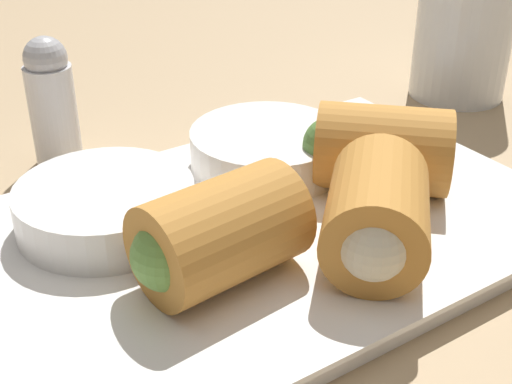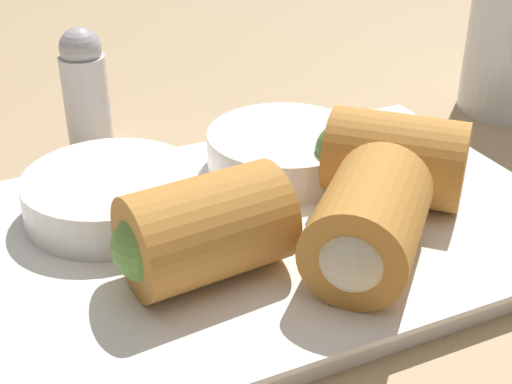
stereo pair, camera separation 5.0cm
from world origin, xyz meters
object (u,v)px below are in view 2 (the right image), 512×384
Objects in this scene: serving_plate at (256,236)px; salt_shaker at (86,91)px; dipping_bowl_near at (285,149)px; dipping_bowl_far at (111,193)px.

serving_plate is 3.86× the size of salt_shaker.
dipping_bowl_near and dipping_bowl_far have the same top height.
dipping_bowl_far is at bearing 147.06° from serving_plate.
dipping_bowl_near reaches higher than serving_plate.
serving_plate is at bearing -71.81° from salt_shaker.
serving_plate is 8.09cm from dipping_bowl_far.
salt_shaker reaches higher than dipping_bowl_near.
serving_plate is 3.53× the size of dipping_bowl_near.
dipping_bowl_far is 11.62cm from salt_shaker.
salt_shaker is (-5.16, 15.69, 3.53)cm from serving_plate.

